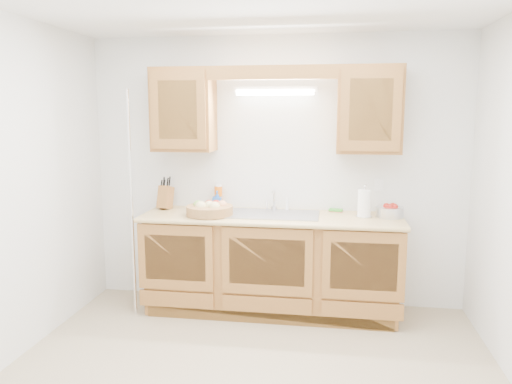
% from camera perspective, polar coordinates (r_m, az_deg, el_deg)
% --- Properties ---
extents(room, '(3.52, 3.50, 2.50)m').
position_cam_1_polar(room, '(3.22, -0.80, -0.82)').
color(room, tan).
rests_on(room, ground).
extents(base_cabinets, '(2.20, 0.60, 0.86)m').
position_cam_1_polar(base_cabinets, '(4.57, 1.76, -8.28)').
color(base_cabinets, '#A2672F').
rests_on(base_cabinets, ground).
extents(countertop, '(2.30, 0.63, 0.04)m').
position_cam_1_polar(countertop, '(4.44, 1.76, -2.91)').
color(countertop, tan).
rests_on(countertop, base_cabinets).
extents(upper_cabinet_left, '(0.55, 0.33, 0.75)m').
position_cam_1_polar(upper_cabinet_left, '(4.66, -8.26, 9.26)').
color(upper_cabinet_left, '#A2672F').
rests_on(upper_cabinet_left, room).
extents(upper_cabinet_right, '(0.55, 0.33, 0.75)m').
position_cam_1_polar(upper_cabinet_right, '(4.47, 12.82, 9.14)').
color(upper_cabinet_right, '#A2672F').
rests_on(upper_cabinet_right, room).
extents(valance, '(2.20, 0.05, 0.12)m').
position_cam_1_polar(valance, '(4.36, 1.85, 13.51)').
color(valance, '#A2672F').
rests_on(valance, room).
extents(fluorescent_fixture, '(0.76, 0.08, 0.08)m').
position_cam_1_polar(fluorescent_fixture, '(4.58, 2.19, 11.51)').
color(fluorescent_fixture, white).
rests_on(fluorescent_fixture, room).
extents(sink, '(0.84, 0.46, 0.36)m').
position_cam_1_polar(sink, '(4.47, 1.79, -3.51)').
color(sink, '#9E9EA3').
rests_on(sink, countertop).
extents(wire_shelf_pole, '(0.03, 0.03, 2.00)m').
position_cam_1_polar(wire_shelf_pole, '(4.49, -14.03, -1.50)').
color(wire_shelf_pole, silver).
rests_on(wire_shelf_pole, ground).
extents(outlet_plate, '(0.08, 0.01, 0.12)m').
position_cam_1_polar(outlet_plate, '(4.68, 13.86, 0.81)').
color(outlet_plate, white).
rests_on(outlet_plate, room).
extents(fruit_basket, '(0.48, 0.48, 0.13)m').
position_cam_1_polar(fruit_basket, '(4.44, -5.32, -1.94)').
color(fruit_basket, '#B47E48').
rests_on(fruit_basket, countertop).
extents(knife_block, '(0.14, 0.19, 0.31)m').
position_cam_1_polar(knife_block, '(4.80, -10.31, -0.55)').
color(knife_block, '#A2672F').
rests_on(knife_block, countertop).
extents(orange_canister, '(0.09, 0.09, 0.22)m').
position_cam_1_polar(orange_canister, '(4.76, -4.32, -0.51)').
color(orange_canister, orange).
rests_on(orange_canister, countertop).
extents(soap_bottle, '(0.08, 0.09, 0.17)m').
position_cam_1_polar(soap_bottle, '(4.71, -4.46, -0.91)').
color(soap_bottle, blue).
rests_on(soap_bottle, countertop).
extents(sponge, '(0.13, 0.10, 0.02)m').
position_cam_1_polar(sponge, '(4.65, 9.10, -2.09)').
color(sponge, '#CC333F').
rests_on(sponge, countertop).
extents(paper_towel, '(0.14, 0.14, 0.29)m').
position_cam_1_polar(paper_towel, '(4.43, 12.27, -1.32)').
color(paper_towel, silver).
rests_on(paper_towel, countertop).
extents(apple_bowl, '(0.29, 0.29, 0.12)m').
position_cam_1_polar(apple_bowl, '(4.50, 15.05, -2.11)').
color(apple_bowl, silver).
rests_on(apple_bowl, countertop).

